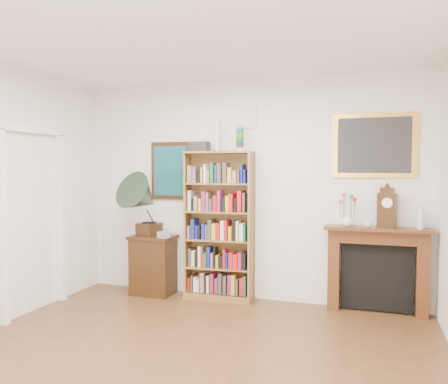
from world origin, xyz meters
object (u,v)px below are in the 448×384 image
object	(u,v)px
fireplace	(377,263)
teacup	(368,225)
flower_vase	(347,220)
bottle_left	(420,218)
side_cabinet	(153,265)
cd_stack	(164,235)
gramophone	(144,200)
mantel_clock	(387,208)
bottle_right	(420,220)
bookshelf	(219,217)

from	to	relation	value
fireplace	teacup	size ratio (longest dim) A/B	14.62
flower_vase	bottle_left	distance (m)	0.79
flower_vase	teacup	world-z (taller)	flower_vase
side_cabinet	bottle_left	bearing A→B (deg)	1.37
flower_vase	bottle_left	world-z (taller)	bottle_left
cd_stack	flower_vase	world-z (taller)	flower_vase
side_cabinet	gramophone	size ratio (longest dim) A/B	0.92
mantel_clock	cd_stack	bearing A→B (deg)	-159.61
side_cabinet	gramophone	xyz separation A→B (m)	(-0.08, -0.11, 0.88)
mantel_clock	fireplace	bearing A→B (deg)	172.25
mantel_clock	gramophone	bearing A→B (deg)	-160.44
bottle_right	bottle_left	bearing A→B (deg)	85.65
bottle_right	teacup	bearing A→B (deg)	-176.44
gramophone	bottle_left	distance (m)	3.36
bookshelf	gramophone	distance (m)	1.02
bookshelf	gramophone	bearing A→B (deg)	-174.81
mantel_clock	teacup	xyz separation A→B (m)	(-0.20, -0.06, -0.19)
bookshelf	cd_stack	size ratio (longest dim) A/B	18.21
gramophone	side_cabinet	bearing A→B (deg)	70.98
mantel_clock	bottle_right	bearing A→B (deg)	11.30
side_cabinet	fireplace	world-z (taller)	fireplace
flower_vase	teacup	size ratio (longest dim) A/B	1.78
cd_stack	flower_vase	size ratio (longest dim) A/B	0.83
teacup	bottle_left	world-z (taller)	bottle_left
gramophone	bottle_right	world-z (taller)	gramophone
flower_vase	bottle_right	size ratio (longest dim) A/B	0.72
fireplace	mantel_clock	distance (m)	0.65
side_cabinet	mantel_clock	world-z (taller)	mantel_clock
flower_vase	bottle_left	bearing A→B (deg)	2.09
bottle_left	bottle_right	world-z (taller)	bottle_left
bottle_left	bottle_right	xyz separation A→B (m)	(-0.00, -0.04, -0.02)
gramophone	bottle_left	size ratio (longest dim) A/B	3.56
teacup	side_cabinet	bearing A→B (deg)	-179.20
bookshelf	bottle_right	xyz separation A→B (m)	(2.36, 0.02, 0.04)
bookshelf	flower_vase	world-z (taller)	bookshelf
mantel_clock	bottle_left	distance (m)	0.37
side_cabinet	flower_vase	bearing A→B (deg)	1.32
fireplace	cd_stack	distance (m)	2.63
gramophone	teacup	bearing A→B (deg)	18.39
bookshelf	bottle_right	bearing A→B (deg)	-3.79
fireplace	gramophone	distance (m)	2.99
fireplace	bottle_right	bearing A→B (deg)	-8.89
bookshelf	flower_vase	xyz separation A→B (m)	(1.58, 0.03, 0.02)
side_cabinet	gramophone	world-z (taller)	gramophone
teacup	mantel_clock	bearing A→B (deg)	16.76
bottle_right	bookshelf	bearing A→B (deg)	-179.55
cd_stack	gramophone	bearing A→B (deg)	176.30
bookshelf	bottle_right	size ratio (longest dim) A/B	10.93
fireplace	mantel_clock	size ratio (longest dim) A/B	2.60
gramophone	cd_stack	bearing A→B (deg)	11.66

